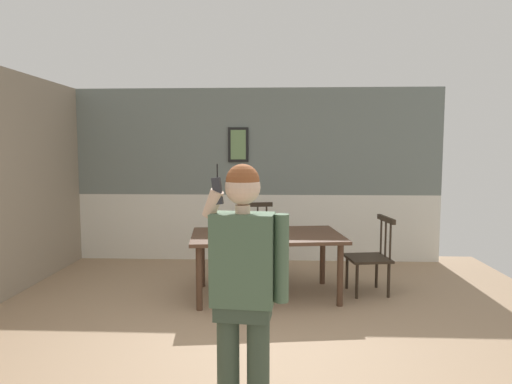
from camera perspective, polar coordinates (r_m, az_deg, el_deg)
ground_plane at (r=4.14m, az=-2.20°, el=-19.22°), size 7.00×7.00×0.00m
room_back_partition at (r=6.95m, az=-0.09°, el=1.75°), size 5.67×0.17×2.66m
dining_table at (r=5.27m, az=1.35°, el=-6.22°), size 1.86×1.25×0.74m
chair_near_window at (r=5.59m, az=14.44°, el=-7.92°), size 0.54×0.54×0.93m
chair_by_doorway at (r=6.20m, az=0.44°, el=-6.27°), size 0.49×0.49×0.99m
person_figure at (r=2.75m, az=-1.54°, el=-11.29°), size 0.54×0.24×1.64m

